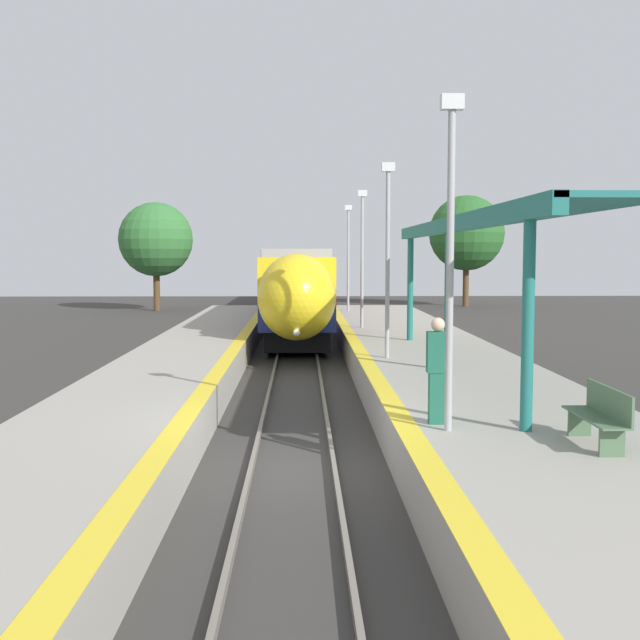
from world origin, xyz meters
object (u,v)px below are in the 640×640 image
Objects in this scene: train at (299,275)px; lamppost_mid at (388,247)px; lamppost_near at (450,241)px; lamppost_far at (362,249)px; lamppost_farthest at (348,251)px; person_waiting at (437,368)px; platform_bench at (601,414)px; railway_signal at (264,278)px.

train is 13.05× the size of lamppost_mid.
lamppost_near reaches higher than train.
lamppost_farthest is at bearing 90.00° from lamppost_far.
person_waiting is 0.34× the size of lamppost_farthest.
platform_bench is 2.77m from person_waiting.
platform_bench is (4.63, -48.54, -0.89)m from train.
lamppost_mid is (4.47, -22.35, 1.47)m from railway_signal.
person_waiting is 27.48m from lamppost_farthest.
railway_signal is at bearing 101.32° from lamppost_mid.
lamppost_far is at bearing 89.72° from person_waiting.
train is at bearing 92.99° from person_waiting.
railway_signal is at bearing 101.33° from platform_bench.
railway_signal is 22.84m from lamppost_mid.
person_waiting is at bearing -90.59° from lamppost_mid.
lamppost_mid is at bearing -90.00° from lamppost_farthest.
person_waiting is 0.34× the size of lamppost_mid.
lamppost_near is at bearing -80.74° from person_waiting.
train is at bearing 97.42° from lamppost_farthest.
lamppost_near reaches higher than person_waiting.
lamppost_mid is 1.00× the size of lamppost_farthest.
platform_bench is at bearing -84.55° from train.
person_waiting is 18.21m from lamppost_far.
lamppost_mid is at bearing 90.00° from lamppost_near.
lamppost_near and lamppost_far have the same top height.
platform_bench is at bearing -36.89° from person_waiting.
lamppost_farthest is at bearing 89.81° from person_waiting.
railway_signal is 6.00m from lamppost_farthest.
lamppost_far reaches higher than person_waiting.
lamppost_near is (4.47, -31.67, 1.47)m from railway_signal.
lamppost_mid and lamppost_farthest have the same top height.
lamppost_mid is 18.63m from lamppost_farthest.
lamppost_near is (-2.09, 1.09, 2.60)m from platform_bench.
lamppost_near and lamppost_mid have the same top height.
train is 19.74m from lamppost_farthest.
train is at bearing 95.45° from platform_bench.
lamppost_far reaches higher than railway_signal.
lamppost_farthest is (0.00, 9.32, 0.00)m from lamppost_far.
platform_bench is at bearing -27.49° from lamppost_near.
platform_bench is at bearing -85.88° from lamppost_farthest.
train is 39.85× the size of platform_bench.
lamppost_near is 1.00× the size of lamppost_far.
train is 38.83× the size of person_waiting.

